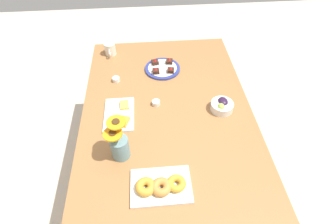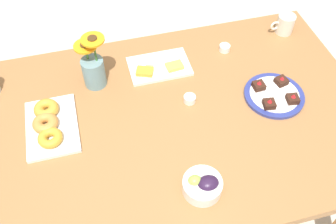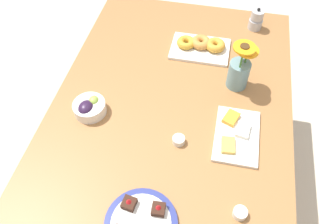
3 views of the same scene
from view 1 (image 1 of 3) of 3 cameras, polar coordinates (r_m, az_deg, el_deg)
ground_plane at (r=2.12m, az=-0.00°, el=-14.51°), size 6.00×6.00×0.00m
dining_table at (r=1.58m, az=-0.00°, el=-3.10°), size 1.60×1.00×0.74m
coffee_mug at (r=2.01m, az=-12.48°, el=13.29°), size 0.11×0.08×0.09m
grape_bowl at (r=1.57m, az=11.67°, el=1.36°), size 0.13×0.13×0.07m
cheese_platter at (r=1.54m, az=-10.49°, el=-0.51°), size 0.26×0.17×0.03m
croissant_platter at (r=1.24m, az=-1.66°, el=-15.79°), size 0.19×0.28×0.05m
jam_cup_honey at (r=1.57m, az=-2.63°, el=2.05°), size 0.05×0.05×0.03m
jam_cup_berry at (r=1.77m, az=-11.25°, el=7.01°), size 0.05×0.05×0.03m
dessert_plate at (r=1.83m, az=-1.14°, el=9.50°), size 0.24×0.24×0.05m
flower_vase at (r=1.31m, az=-10.52°, el=-7.14°), size 0.12×0.11×0.24m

